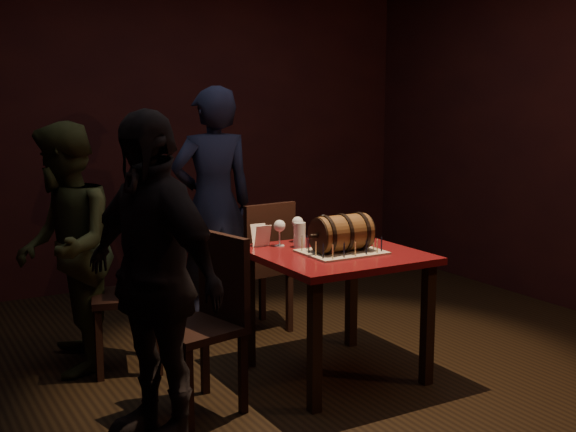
# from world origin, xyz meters

# --- Properties ---
(room_shell) EXTENTS (5.04, 5.04, 2.80)m
(room_shell) POSITION_xyz_m (0.00, 0.00, 1.40)
(room_shell) COLOR black
(room_shell) RESTS_ON ground
(pub_table) EXTENTS (0.90, 0.90, 0.75)m
(pub_table) POSITION_xyz_m (0.15, -0.15, 0.64)
(pub_table) COLOR #530D12
(pub_table) RESTS_ON ground
(cake_board) EXTENTS (0.45, 0.35, 0.01)m
(cake_board) POSITION_xyz_m (0.15, -0.19, 0.76)
(cake_board) COLOR #ACA18A
(cake_board) RESTS_ON pub_table
(barrel_cake) EXTENTS (0.38, 0.23, 0.23)m
(barrel_cake) POSITION_xyz_m (0.15, -0.19, 0.87)
(barrel_cake) COLOR brown
(barrel_cake) RESTS_ON cake_board
(birthday_candles) EXTENTS (0.40, 0.30, 0.09)m
(birthday_candles) POSITION_xyz_m (0.15, -0.19, 0.80)
(birthday_candles) COLOR #FEE497
(birthday_candles) RESTS_ON cake_board
(wine_glass_left) EXTENTS (0.07, 0.07, 0.16)m
(wine_glass_left) POSITION_xyz_m (-0.06, 0.16, 0.87)
(wine_glass_left) COLOR silver
(wine_glass_left) RESTS_ON pub_table
(wine_glass_mid) EXTENTS (0.07, 0.07, 0.16)m
(wine_glass_mid) POSITION_xyz_m (0.09, 0.21, 0.87)
(wine_glass_mid) COLOR silver
(wine_glass_mid) RESTS_ON pub_table
(wine_glass_right) EXTENTS (0.07, 0.07, 0.16)m
(wine_glass_right) POSITION_xyz_m (0.27, 0.18, 0.87)
(wine_glass_right) COLOR silver
(wine_glass_right) RESTS_ON pub_table
(pint_of_ale) EXTENTS (0.07, 0.07, 0.15)m
(pint_of_ale) POSITION_xyz_m (0.03, 0.07, 0.82)
(pint_of_ale) COLOR silver
(pint_of_ale) RESTS_ON pub_table
(menu_card) EXTENTS (0.10, 0.05, 0.13)m
(menu_card) POSITION_xyz_m (-0.16, 0.21, 0.81)
(menu_card) COLOR white
(menu_card) RESTS_ON pub_table
(chair_back) EXTENTS (0.44, 0.44, 0.93)m
(chair_back) POSITION_xyz_m (0.13, 0.76, 0.52)
(chair_back) COLOR black
(chair_back) RESTS_ON ground
(chair_left_rear) EXTENTS (0.49, 0.49, 0.93)m
(chair_left_rear) POSITION_xyz_m (-0.81, 0.55, 0.52)
(chair_left_rear) COLOR black
(chair_left_rear) RESTS_ON ground
(chair_left_front) EXTENTS (0.48, 0.48, 0.93)m
(chair_left_front) POSITION_xyz_m (-0.69, -0.20, 0.52)
(chair_left_front) COLOR black
(chair_left_front) RESTS_ON ground
(person_back) EXTENTS (0.66, 0.47, 1.72)m
(person_back) POSITION_xyz_m (0.01, 1.29, 0.86)
(person_back) COLOR #1B1E36
(person_back) RESTS_ON ground
(person_left_rear) EXTENTS (0.72, 0.84, 1.50)m
(person_left_rear) POSITION_xyz_m (-1.20, 0.73, 0.75)
(person_left_rear) COLOR #3B4020
(person_left_rear) RESTS_ON ground
(person_left_front) EXTENTS (0.65, 1.01, 1.59)m
(person_left_front) POSITION_xyz_m (-1.06, -0.40, 0.79)
(person_left_front) COLOR black
(person_left_front) RESTS_ON ground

